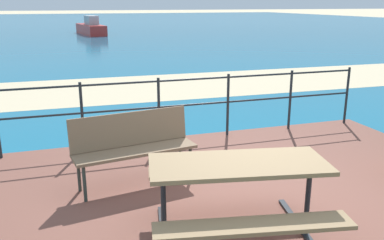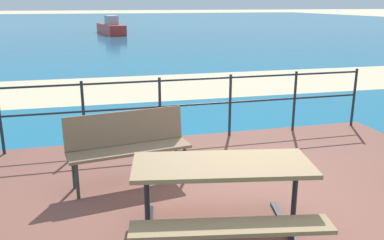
% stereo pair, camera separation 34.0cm
% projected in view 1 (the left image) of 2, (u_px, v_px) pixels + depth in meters
% --- Properties ---
extents(ground_plane, '(240.00, 240.00, 0.00)m').
position_uv_depth(ground_plane, '(261.00, 208.00, 4.63)').
color(ground_plane, beige).
extents(patio_paving, '(6.40, 5.20, 0.06)m').
position_uv_depth(patio_paving, '(261.00, 206.00, 4.62)').
color(patio_paving, brown).
rests_on(patio_paving, ground).
extents(sea_water, '(90.00, 90.00, 0.01)m').
position_uv_depth(sea_water, '(78.00, 25.00, 41.25)').
color(sea_water, '#196B8E').
rests_on(sea_water, ground).
extents(beach_strip, '(54.04, 4.32, 0.01)m').
position_uv_depth(beach_strip, '(141.00, 87.00, 11.15)').
color(beach_strip, beige).
rests_on(beach_strip, ground).
extents(picnic_table, '(1.83, 1.66, 0.79)m').
position_uv_depth(picnic_table, '(238.00, 182.00, 3.74)').
color(picnic_table, '#8C704C').
rests_on(picnic_table, patio_paving).
extents(park_bench, '(1.53, 0.65, 0.88)m').
position_uv_depth(park_bench, '(133.00, 142.00, 5.00)').
color(park_bench, '#7A6047').
rests_on(park_bench, patio_paving).
extents(railing_fence, '(5.94, 0.04, 1.04)m').
position_uv_depth(railing_fence, '(194.00, 100.00, 6.65)').
color(railing_fence, '#1E2328').
rests_on(railing_fence, patio_paving).
extents(boat_mid, '(1.85, 5.23, 1.31)m').
position_uv_depth(boat_mid, '(91.00, 28.00, 29.44)').
color(boat_mid, red).
rests_on(boat_mid, sea_water).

